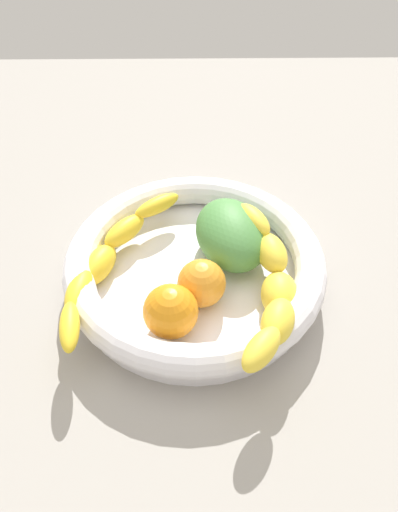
{
  "coord_description": "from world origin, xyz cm",
  "views": [
    {
      "loc": [
        -43.47,
        0.49,
        52.92
      ],
      "look_at": [
        0.0,
        0.0,
        8.08
      ],
      "focal_mm": 37.89,
      "sensor_mm": 36.0,
      "label": 1
    }
  ],
  "objects_px": {
    "fruit_bowl": "(199,268)",
    "banana_draped_left": "(276,287)",
    "banana_draped_right": "(110,261)",
    "mango_green": "(235,234)",
    "orange_front": "(206,283)",
    "orange_mid_left": "(175,311)"
  },
  "relations": [
    {
      "from": "banana_draped_right",
      "to": "orange_mid_left",
      "type": "height_order",
      "value": "orange_mid_left"
    },
    {
      "from": "banana_draped_right",
      "to": "orange_mid_left",
      "type": "xyz_separation_m",
      "value": [
        -0.08,
        -0.08,
        0.01
      ]
    },
    {
      "from": "mango_green",
      "to": "fruit_bowl",
      "type": "bearing_deg",
      "value": 128.2
    },
    {
      "from": "banana_draped_right",
      "to": "mango_green",
      "type": "distance_m",
      "value": 0.15
    },
    {
      "from": "fruit_bowl",
      "to": "banana_draped_right",
      "type": "relative_size",
      "value": 1.23
    },
    {
      "from": "fruit_bowl",
      "to": "orange_front",
      "type": "xyz_separation_m",
      "value": [
        -0.04,
        -0.01,
        0.02
      ]
    },
    {
      "from": "banana_draped_left",
      "to": "mango_green",
      "type": "relative_size",
      "value": 2.15
    },
    {
      "from": "banana_draped_right",
      "to": "fruit_bowl",
      "type": "bearing_deg",
      "value": -89.42
    },
    {
      "from": "banana_draped_left",
      "to": "mango_green",
      "type": "xyz_separation_m",
      "value": [
        0.09,
        0.04,
        -0.0
      ]
    },
    {
      "from": "fruit_bowl",
      "to": "banana_draped_right",
      "type": "distance_m",
      "value": 0.11
    },
    {
      "from": "orange_front",
      "to": "mango_green",
      "type": "height_order",
      "value": "mango_green"
    },
    {
      "from": "fruit_bowl",
      "to": "banana_draped_right",
      "type": "height_order",
      "value": "banana_draped_right"
    },
    {
      "from": "fruit_bowl",
      "to": "mango_green",
      "type": "relative_size",
      "value": 2.67
    },
    {
      "from": "fruit_bowl",
      "to": "banana_draped_left",
      "type": "relative_size",
      "value": 1.24
    },
    {
      "from": "banana_draped_right",
      "to": "orange_front",
      "type": "relative_size",
      "value": 4.57
    },
    {
      "from": "orange_mid_left",
      "to": "banana_draped_left",
      "type": "bearing_deg",
      "value": -74.78
    },
    {
      "from": "orange_front",
      "to": "mango_green",
      "type": "relative_size",
      "value": 0.47
    },
    {
      "from": "fruit_bowl",
      "to": "banana_draped_left",
      "type": "bearing_deg",
      "value": -121.49
    },
    {
      "from": "orange_mid_left",
      "to": "banana_draped_right",
      "type": "bearing_deg",
      "value": 44.41
    },
    {
      "from": "fruit_bowl",
      "to": "orange_mid_left",
      "type": "relative_size",
      "value": 5.18
    },
    {
      "from": "orange_front",
      "to": "orange_mid_left",
      "type": "bearing_deg",
      "value": 141.04
    },
    {
      "from": "banana_draped_right",
      "to": "mango_green",
      "type": "xyz_separation_m",
      "value": [
        0.04,
        -0.15,
        0.01
      ]
    }
  ]
}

